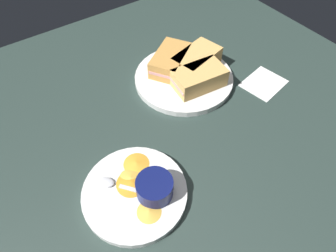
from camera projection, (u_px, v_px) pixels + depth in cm
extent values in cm
cube|color=#283833|center=(189.00, 120.00, 71.79)|extent=(110.00, 110.00, 3.00)
cylinder|color=silver|center=(184.00, 78.00, 78.08)|extent=(26.40, 26.40, 1.60)
cube|color=tan|center=(199.00, 78.00, 73.41)|extent=(13.83, 9.13, 4.80)
cube|color=#DB938E|center=(199.00, 78.00, 73.41)|extent=(14.01, 8.56, 0.80)
cube|color=tan|center=(197.00, 60.00, 77.85)|extent=(14.38, 10.34, 4.80)
cube|color=#DB938E|center=(197.00, 60.00, 77.85)|extent=(14.50, 9.80, 0.80)
cube|color=#C68C42|center=(170.00, 60.00, 77.76)|extent=(15.04, 13.47, 4.80)
cube|color=#DB938E|center=(170.00, 60.00, 77.76)|extent=(14.93, 13.10, 0.80)
cylinder|color=navy|center=(171.00, 59.00, 79.07)|extent=(7.22, 7.22, 3.47)
cylinder|color=black|center=(171.00, 56.00, 78.03)|extent=(5.92, 5.92, 0.60)
cube|color=silver|center=(200.00, 79.00, 76.39)|extent=(2.33, 5.50, 0.40)
ellipsoid|color=silver|center=(183.00, 70.00, 78.41)|extent=(3.02, 3.69, 0.80)
cylinder|color=silver|center=(135.00, 193.00, 57.06)|extent=(20.77, 20.77, 1.60)
cylinder|color=#0C144C|center=(155.00, 188.00, 54.65)|extent=(7.16, 7.16, 4.04)
cylinder|color=olive|center=(154.00, 184.00, 53.39)|extent=(5.87, 5.87, 0.60)
cube|color=silver|center=(133.00, 190.00, 56.31)|extent=(4.06, 4.79, 0.40)
ellipsoid|color=silver|center=(106.00, 182.00, 57.15)|extent=(3.72, 3.87, 0.80)
cone|color=gold|center=(149.00, 211.00, 53.52)|extent=(5.75, 5.75, 0.60)
cone|color=orange|center=(132.00, 183.00, 57.20)|extent=(6.46, 6.46, 0.60)
cone|color=gold|center=(131.00, 178.00, 57.89)|extent=(6.43, 6.43, 0.60)
cone|color=gold|center=(136.00, 163.00, 60.01)|extent=(7.37, 7.37, 0.60)
cube|color=white|center=(264.00, 83.00, 77.74)|extent=(12.44, 10.84, 0.40)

